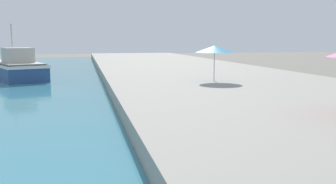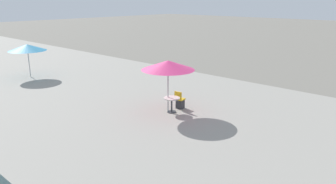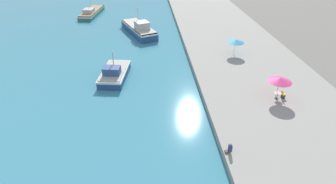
{
  "view_description": "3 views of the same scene",
  "coord_description": "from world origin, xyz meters",
  "views": [
    {
      "loc": [
        -1.46,
        5.76,
        3.45
      ],
      "look_at": [
        1.5,
        18.93,
        1.56
      ],
      "focal_mm": 40.0,
      "sensor_mm": 36.0,
      "label": 1
    },
    {
      "loc": [
        -3.23,
        6.54,
        6.11
      ],
      "look_at": [
        7.99,
        16.8,
        1.76
      ],
      "focal_mm": 35.0,
      "sensor_mm": 36.0,
      "label": 2
    },
    {
      "loc": [
        -5.97,
        -6.73,
        16.83
      ],
      "look_at": [
        -4.0,
        18.0,
        1.36
      ],
      "focal_mm": 28.0,
      "sensor_mm": 36.0,
      "label": 3
    }
  ],
  "objects": [
    {
      "name": "cafe_table",
      "position": [
        8.04,
        16.61,
        1.29
      ],
      "size": [
        0.8,
        0.8,
        0.74
      ],
      "color": "#333338",
      "rests_on": "quay_promenade"
    },
    {
      "name": "cafe_umbrella_pink",
      "position": [
        7.99,
        16.8,
        3.08
      ],
      "size": [
        2.55,
        2.55,
        2.55
      ],
      "color": "#B7B7B7",
      "rests_on": "quay_promenade"
    },
    {
      "name": "quay_promenade",
      "position": [
        8.0,
        37.0,
        0.38
      ],
      "size": [
        16.0,
        90.0,
        0.76
      ],
      "color": "gray",
      "rests_on": "ground_plane"
    },
    {
      "name": "cafe_chair_left",
      "position": [
        8.76,
        16.69,
        1.08
      ],
      "size": [
        0.47,
        0.45,
        0.91
      ],
      "rotation": [
        0.0,
        0.0,
        -1.45
      ],
      "color": "#2D2D33",
      "rests_on": "quay_promenade"
    },
    {
      "name": "cafe_umbrella_white",
      "position": [
        6.86,
        28.97,
        2.84
      ],
      "size": [
        2.56,
        2.56,
        2.31
      ],
      "color": "#B7B7B7",
      "rests_on": "quay_promenade"
    }
  ]
}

